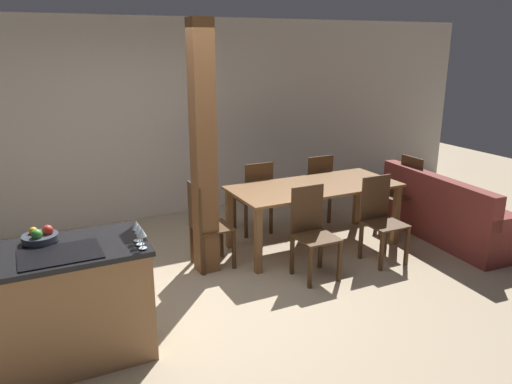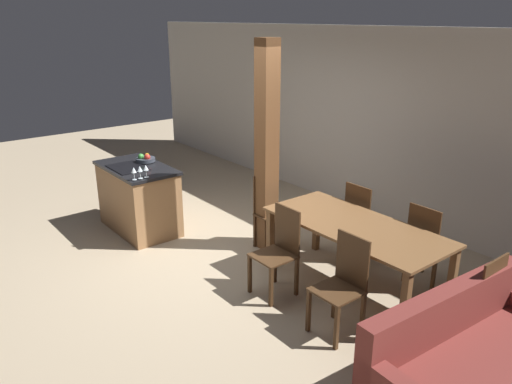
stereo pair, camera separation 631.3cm
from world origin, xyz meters
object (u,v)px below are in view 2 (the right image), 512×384
object	(u,v)px
couch	(474,367)
dining_chair_head_end	(271,210)
kitchen_island	(139,198)
dining_chair_foot_end	(476,302)
dining_table	(355,233)
dining_chair_near_right	(343,284)
dining_chair_far_left	(362,219)
timber_post	(267,149)
wine_glass_near	(134,170)
fruit_bowl	(145,159)
wine_glass_far	(146,168)
wine_glass_middle	(140,169)
dining_chair_near_left	(279,250)
dining_chair_far_right	(427,244)

from	to	relation	value
couch	dining_chair_head_end	bearing A→B (deg)	83.82
kitchen_island	dining_chair_foot_end	bearing A→B (deg)	14.12
dining_table	dining_chair_near_right	bearing A→B (deg)	-56.21
kitchen_island	dining_chair_near_right	world-z (taller)	dining_chair_near_right
dining_chair_far_left	timber_post	world-z (taller)	timber_post
wine_glass_near	dining_chair_head_end	world-z (taller)	wine_glass_near
fruit_bowl	dining_chair_far_left	xyz separation A→B (m)	(2.57, 1.56, -0.47)
wine_glass_far	dining_chair_head_end	distance (m)	1.65
dining_chair_near_right	dining_table	bearing A→B (deg)	123.79
wine_glass_far	wine_glass_middle	bearing A→B (deg)	-90.00
dining_chair_foot_end	dining_chair_near_left	bearing A→B (deg)	-69.81
couch	timber_post	world-z (taller)	timber_post
dining_chair_foot_end	timber_post	size ratio (longest dim) A/B	0.37
dining_table	kitchen_island	bearing A→B (deg)	-159.68
fruit_bowl	wine_glass_near	bearing A→B (deg)	-36.19
wine_glass_far	dining_chair_far_right	size ratio (longest dim) A/B	0.17
dining_chair_far_left	wine_glass_far	bearing A→B (deg)	44.39
dining_table	wine_glass_far	bearing A→B (deg)	-153.03
dining_chair_far_right	dining_table	bearing A→B (deg)	56.21
fruit_bowl	dining_chair_far_left	world-z (taller)	fruit_bowl
wine_glass_near	dining_chair_foot_end	world-z (taller)	wine_glass_near
dining_chair_far_left	couch	size ratio (longest dim) A/B	0.49
dining_chair_near_left	wine_glass_near	bearing A→B (deg)	-160.07
dining_table	dining_chair_near_left	world-z (taller)	dining_chair_near_left
wine_glass_far	dining_chair_near_left	distance (m)	2.06
wine_glass_near	wine_glass_far	world-z (taller)	same
dining_chair_far_right	couch	bearing A→B (deg)	135.50
dining_chair_near_right	dining_chair_head_end	bearing A→B (deg)	159.81
wine_glass_near	dining_chair_foot_end	distance (m)	4.02
wine_glass_near	dining_chair_near_left	world-z (taller)	wine_glass_near
dining_chair_near_left	dining_chair_near_right	size ratio (longest dim) A/B	1.00
dining_chair_far_left	fruit_bowl	bearing A→B (deg)	31.19
dining_chair_far_right	dining_chair_head_end	world-z (taller)	same
dining_table	dining_chair_far_right	distance (m)	0.82
kitchen_island	dining_chair_foot_end	world-z (taller)	dining_chair_foot_end
kitchen_island	dining_chair_far_right	bearing A→B (deg)	27.49
wine_glass_near	dining_chair_near_right	distance (m)	2.95
kitchen_island	dining_chair_far_left	world-z (taller)	dining_chair_far_left
wine_glass_near	couch	xyz separation A→B (m)	(4.05, 0.82, -0.77)
wine_glass_near	dining_table	world-z (taller)	wine_glass_near
dining_chair_far_left	wine_glass_near	bearing A→B (deg)	46.78
dining_table	dining_chair_foot_end	bearing A→B (deg)	-0.00
dining_chair_near_left	wine_glass_middle	bearing A→B (deg)	-162.25
wine_glass_near	couch	world-z (taller)	wine_glass_near
kitchen_island	dining_table	distance (m)	3.11
dining_chair_far_right	dining_chair_foot_end	distance (m)	1.14
dining_chair_far_left	dining_chair_foot_end	distance (m)	1.94
fruit_bowl	couch	world-z (taller)	fruit_bowl
wine_glass_far	couch	size ratio (longest dim) A/B	0.08
fruit_bowl	wine_glass_near	world-z (taller)	wine_glass_near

